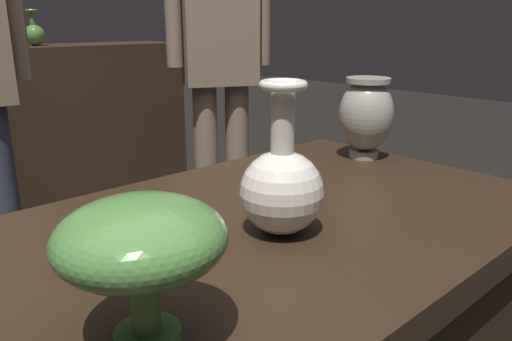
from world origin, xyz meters
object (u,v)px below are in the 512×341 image
(vase_tall_behind, at_px, (141,243))
(vase_left_accent, at_px, (366,114))
(vase_centerpiece, at_px, (282,185))
(shelf_vase_right, at_px, (34,33))
(visitor_near_right, at_px, (220,47))

(vase_tall_behind, xyz_separation_m, vase_left_accent, (0.77, 0.28, -0.01))
(vase_centerpiece, height_order, shelf_vase_right, shelf_vase_right)
(vase_left_accent, bearing_deg, vase_tall_behind, -159.75)
(vase_tall_behind, xyz_separation_m, visitor_near_right, (1.21, 1.39, 0.09))
(vase_left_accent, height_order, shelf_vase_right, shelf_vase_right)
(shelf_vase_right, bearing_deg, vase_left_accent, -89.92)
(vase_tall_behind, xyz_separation_m, shelf_vase_right, (0.76, 2.36, 0.14))
(vase_left_accent, xyz_separation_m, shelf_vase_right, (-0.00, 2.08, 0.15))
(shelf_vase_right, relative_size, visitor_near_right, 0.11)
(shelf_vase_right, height_order, visitor_near_right, visitor_near_right)
(vase_centerpiece, bearing_deg, visitor_near_right, 54.58)
(shelf_vase_right, xyz_separation_m, visitor_near_right, (0.45, -0.97, -0.05))
(shelf_vase_right, bearing_deg, visitor_near_right, -65.18)
(vase_centerpiece, xyz_separation_m, vase_tall_behind, (-0.30, -0.11, 0.04))
(vase_centerpiece, height_order, visitor_near_right, visitor_near_right)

